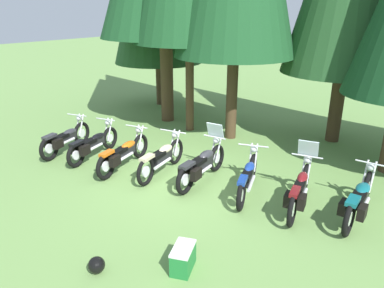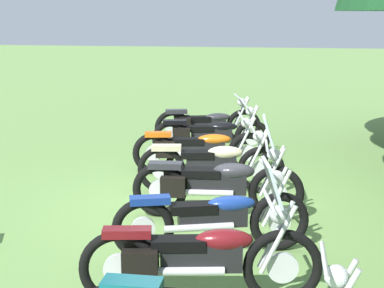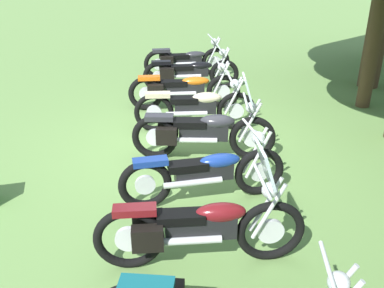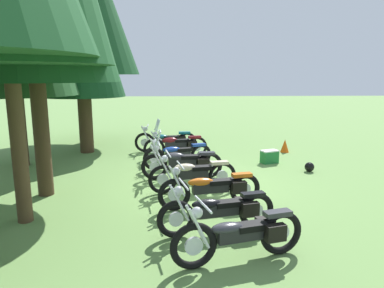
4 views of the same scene
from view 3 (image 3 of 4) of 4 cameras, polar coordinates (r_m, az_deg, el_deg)
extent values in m
plane|color=#6B934C|center=(7.29, 0.07, -0.13)|extent=(80.00, 80.00, 0.00)
torus|color=black|center=(11.07, 3.19, 10.93)|extent=(0.30, 0.73, 0.73)
cylinder|color=silver|center=(11.07, 3.19, 10.93)|extent=(0.12, 0.28, 0.28)
torus|color=black|center=(10.87, -4.53, 10.62)|extent=(0.30, 0.73, 0.73)
cylinder|color=silver|center=(10.87, -4.53, 10.62)|extent=(0.12, 0.28, 0.28)
cube|color=black|center=(10.93, -0.64, 11.25)|extent=(0.38, 0.75, 0.20)
ellipsoid|color=#2D2D33|center=(10.93, 0.43, 11.92)|extent=(0.38, 0.56, 0.16)
cube|color=black|center=(10.88, -1.71, 11.68)|extent=(0.35, 0.53, 0.10)
cube|color=#2D2D33|center=(10.80, -4.16, 12.37)|extent=(0.29, 0.47, 0.08)
cylinder|color=silver|center=(11.06, 2.83, 12.51)|extent=(0.13, 0.34, 0.65)
cylinder|color=silver|center=(10.92, 2.99, 12.33)|extent=(0.13, 0.34, 0.65)
cylinder|color=silver|center=(10.90, 2.53, 14.14)|extent=(0.69, 0.22, 0.04)
sphere|color=silver|center=(10.94, 2.99, 13.53)|extent=(0.21, 0.21, 0.17)
cylinder|color=silver|center=(10.80, -1.40, 10.70)|extent=(0.27, 0.72, 0.08)
cube|color=black|center=(11.02, -3.56, 11.39)|extent=(0.22, 0.35, 0.26)
cube|color=black|center=(10.71, -3.39, 10.97)|extent=(0.22, 0.35, 0.26)
torus|color=black|center=(10.07, 4.33, 9.29)|extent=(0.26, 0.70, 0.69)
cylinder|color=silver|center=(10.07, 4.33, 9.29)|extent=(0.11, 0.27, 0.26)
torus|color=black|center=(9.91, -4.58, 9.01)|extent=(0.26, 0.70, 0.69)
cylinder|color=silver|center=(9.91, -4.58, 9.01)|extent=(0.11, 0.27, 0.26)
cube|color=black|center=(9.93, -0.09, 9.71)|extent=(0.35, 0.79, 0.21)
ellipsoid|color=black|center=(9.92, 1.15, 10.47)|extent=(0.35, 0.58, 0.17)
cube|color=black|center=(9.89, -1.33, 10.23)|extent=(0.33, 0.54, 0.10)
cube|color=black|center=(9.83, -4.17, 10.82)|extent=(0.27, 0.47, 0.08)
cylinder|color=silver|center=(10.05, 3.97, 11.03)|extent=(0.12, 0.34, 0.65)
cylinder|color=silver|center=(9.91, 4.12, 10.82)|extent=(0.12, 0.34, 0.65)
cylinder|color=silver|center=(9.88, 3.64, 12.81)|extent=(0.65, 0.18, 0.04)
sphere|color=silver|center=(9.93, 4.14, 12.14)|extent=(0.20, 0.20, 0.17)
cylinder|color=silver|center=(9.82, -1.01, 9.06)|extent=(0.25, 0.76, 0.08)
cube|color=black|center=(10.03, -3.47, 9.85)|extent=(0.21, 0.34, 0.26)
cube|color=black|center=(9.74, -3.38, 9.37)|extent=(0.21, 0.34, 0.26)
torus|color=black|center=(8.86, 4.23, 7.05)|extent=(0.25, 0.72, 0.71)
cylinder|color=silver|center=(8.86, 4.23, 7.05)|extent=(0.10, 0.27, 0.27)
torus|color=black|center=(8.75, -6.22, 6.73)|extent=(0.25, 0.72, 0.71)
cylinder|color=silver|center=(8.75, -6.22, 6.73)|extent=(0.10, 0.27, 0.27)
cube|color=black|center=(8.74, -0.97, 7.54)|extent=(0.34, 0.81, 0.22)
ellipsoid|color=#D16014|center=(8.71, 0.48, 8.43)|extent=(0.34, 0.60, 0.17)
cube|color=black|center=(8.69, -2.43, 8.16)|extent=(0.32, 0.56, 0.10)
cube|color=#D16014|center=(8.65, -5.79, 8.80)|extent=(0.26, 0.47, 0.08)
cylinder|color=silver|center=(8.83, 3.83, 9.02)|extent=(0.11, 0.34, 0.65)
cylinder|color=silver|center=(8.69, 3.97, 8.75)|extent=(0.11, 0.34, 0.65)
cylinder|color=silver|center=(8.66, 3.43, 11.01)|extent=(0.70, 0.18, 0.04)
sphere|color=silver|center=(8.70, 4.01, 10.25)|extent=(0.20, 0.20, 0.17)
cylinder|color=silver|center=(8.64, -2.08, 6.75)|extent=(0.24, 0.79, 0.08)
cube|color=black|center=(8.86, -4.94, 7.71)|extent=(0.20, 0.34, 0.26)
cube|color=black|center=(8.57, -4.92, 7.09)|extent=(0.20, 0.34, 0.26)
torus|color=black|center=(7.81, 5.94, 4.42)|extent=(0.22, 0.72, 0.72)
cylinder|color=silver|center=(7.81, 5.94, 4.42)|extent=(0.10, 0.28, 0.28)
torus|color=black|center=(7.72, -5.12, 4.20)|extent=(0.22, 0.72, 0.72)
cylinder|color=silver|center=(7.72, -5.12, 4.20)|extent=(0.10, 0.28, 0.28)
cube|color=black|center=(7.69, 0.44, 5.11)|extent=(0.33, 0.76, 0.25)
ellipsoid|color=beige|center=(7.66, 1.99, 6.22)|extent=(0.34, 0.56, 0.20)
cube|color=black|center=(7.64, -1.10, 5.95)|extent=(0.32, 0.53, 0.10)
cube|color=beige|center=(7.60, -4.61, 6.60)|extent=(0.26, 0.47, 0.08)
cylinder|color=silver|center=(7.77, 5.51, 6.67)|extent=(0.10, 0.34, 0.65)
cylinder|color=silver|center=(7.63, 5.68, 6.29)|extent=(0.10, 0.34, 0.65)
cylinder|color=silver|center=(7.59, 5.10, 8.88)|extent=(0.77, 0.17, 0.04)
sphere|color=silver|center=(7.64, 5.74, 8.02)|extent=(0.20, 0.20, 0.17)
cylinder|color=silver|center=(7.60, -0.74, 4.10)|extent=(0.20, 0.74, 0.08)
torus|color=black|center=(6.73, 8.09, 0.76)|extent=(0.17, 0.74, 0.73)
cylinder|color=silver|center=(6.73, 8.09, 0.76)|extent=(0.07, 0.28, 0.28)
torus|color=black|center=(6.73, -5.00, 0.90)|extent=(0.17, 0.74, 0.73)
cylinder|color=silver|center=(6.73, -5.00, 0.90)|extent=(0.07, 0.28, 0.28)
cube|color=black|center=(6.64, 1.56, 1.77)|extent=(0.28, 0.77, 0.27)
ellipsoid|color=#2D2D33|center=(6.58, 3.42, 3.06)|extent=(0.31, 0.56, 0.21)
cube|color=black|center=(6.59, -0.26, 2.86)|extent=(0.29, 0.53, 0.10)
cube|color=#2D2D33|center=(6.58, -4.42, 3.58)|extent=(0.23, 0.46, 0.08)
cylinder|color=silver|center=(6.68, 7.66, 3.37)|extent=(0.07, 0.34, 0.65)
cylinder|color=silver|center=(6.53, 7.80, 2.83)|extent=(0.07, 0.34, 0.65)
cylinder|color=silver|center=(6.48, 7.20, 5.87)|extent=(0.62, 0.09, 0.04)
sphere|color=silver|center=(6.53, 7.93, 4.87)|extent=(0.18, 0.18, 0.17)
cylinder|color=silver|center=(6.56, 0.07, 0.52)|extent=(0.15, 0.76, 0.08)
cube|color=silver|center=(6.42, 7.46, 7.38)|extent=(0.45, 0.19, 0.39)
cube|color=black|center=(6.82, -3.21, 2.25)|extent=(0.17, 0.33, 0.26)
cube|color=black|center=(6.51, -3.44, 1.06)|extent=(0.17, 0.33, 0.26)
torus|color=black|center=(5.82, 9.01, -3.73)|extent=(0.32, 0.69, 0.69)
cylinder|color=silver|center=(5.82, 9.01, -3.73)|extent=(0.13, 0.27, 0.26)
torus|color=black|center=(5.49, -6.30, -5.45)|extent=(0.32, 0.69, 0.69)
cylinder|color=silver|center=(5.49, -6.30, -5.45)|extent=(0.13, 0.27, 0.26)
cube|color=black|center=(5.55, 1.60, -3.71)|extent=(0.42, 0.78, 0.23)
ellipsoid|color=navy|center=(5.54, 3.75, -2.22)|extent=(0.39, 0.59, 0.18)
cube|color=black|center=(5.46, -0.55, -2.95)|extent=(0.37, 0.55, 0.10)
cube|color=navy|center=(5.34, -5.61, -2.39)|extent=(0.30, 0.47, 0.08)
cylinder|color=silver|center=(5.71, 8.41, -0.87)|extent=(0.15, 0.33, 0.65)
cylinder|color=silver|center=(5.60, 8.89, -1.48)|extent=(0.15, 0.33, 0.65)
cylinder|color=silver|center=(5.49, 8.09, 1.89)|extent=(0.70, 0.27, 0.04)
sphere|color=silver|center=(5.57, 8.89, 0.84)|extent=(0.22, 0.22, 0.17)
cylinder|color=silver|center=(5.46, 0.14, -5.21)|extent=(0.32, 0.75, 0.08)
torus|color=black|center=(4.70, 10.49, -11.42)|extent=(0.24, 0.75, 0.74)
cylinder|color=silver|center=(4.70, 10.49, -11.42)|extent=(0.11, 0.30, 0.29)
torus|color=black|center=(4.57, -8.46, -12.48)|extent=(0.24, 0.75, 0.74)
cylinder|color=silver|center=(4.57, -8.46, -12.48)|extent=(0.11, 0.30, 0.29)
cube|color=black|center=(4.50, 1.18, -10.94)|extent=(0.32, 0.76, 0.26)
ellipsoid|color=maroon|center=(4.43, 3.88, -9.13)|extent=(0.32, 0.56, 0.20)
cube|color=black|center=(4.41, -1.51, -9.73)|extent=(0.30, 0.53, 0.10)
cube|color=maroon|center=(4.35, -7.70, -8.78)|extent=(0.24, 0.46, 0.08)
cylinder|color=silver|center=(4.56, 9.85, -8.01)|extent=(0.11, 0.34, 0.65)
cylinder|color=silver|center=(4.46, 10.25, -8.93)|extent=(0.11, 0.34, 0.65)
cylinder|color=silver|center=(4.31, 9.36, -4.83)|extent=(0.67, 0.17, 0.04)
sphere|color=silver|center=(4.40, 10.39, -6.11)|extent=(0.20, 0.20, 0.17)
cylinder|color=silver|center=(4.46, -0.84, -12.86)|extent=(0.23, 0.74, 0.08)
cube|color=silver|center=(4.23, 9.79, -2.71)|extent=(0.46, 0.24, 0.39)
cube|color=black|center=(4.61, -5.94, -10.38)|extent=(0.20, 0.34, 0.26)
cube|color=black|center=(4.39, -5.97, -12.48)|extent=(0.20, 0.34, 0.26)
cube|color=#14606B|center=(3.54, -6.17, -18.55)|extent=(0.21, 0.45, 0.08)
cylinder|color=silver|center=(3.38, 17.83, -15.67)|extent=(0.61, 0.05, 0.04)
sphere|color=silver|center=(3.48, 19.06, -17.12)|extent=(0.17, 0.17, 0.17)
cylinder|color=#4C3823|center=(10.82, 23.83, 15.00)|extent=(0.48, 0.48, 3.11)
cylinder|color=#4C3823|center=(9.35, 23.38, 13.41)|extent=(0.29, 0.29, 3.02)
camera|label=1|loc=(7.49, -78.63, 13.55)|focal=34.26mm
camera|label=2|loc=(1.63, 163.21, -43.07)|focal=56.23mm
camera|label=4|loc=(15.47, 5.55, 24.28)|focal=32.85mm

